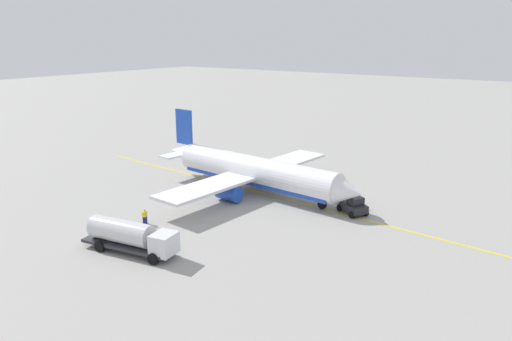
{
  "coord_description": "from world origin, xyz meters",
  "views": [
    {
      "loc": [
        36.07,
        -51.03,
        20.41
      ],
      "look_at": [
        0.0,
        0.0,
        3.0
      ],
      "focal_mm": 34.03,
      "sensor_mm": 36.0,
      "label": 1
    }
  ],
  "objects": [
    {
      "name": "airplane",
      "position": [
        -0.47,
        0.04,
        2.75
      ],
      "size": [
        33.04,
        30.73,
        9.87
      ],
      "color": "white",
      "rests_on": "ground"
    },
    {
      "name": "taxi_line_marking",
      "position": [
        0.0,
        0.0,
        0.01
      ],
      "size": [
        63.92,
        5.3,
        0.01
      ],
      "primitive_type": "cube",
      "rotation": [
        0.0,
        0.0,
        -0.08
      ],
      "color": "yellow",
      "rests_on": "ground"
    },
    {
      "name": "refueling_worker",
      "position": [
        -3.53,
        -16.63,
        0.82
      ],
      "size": [
        0.5,
        0.6,
        1.71
      ],
      "color": "navy",
      "rests_on": "ground"
    },
    {
      "name": "fuel_tanker",
      "position": [
        0.99,
        -22.53,
        1.72
      ],
      "size": [
        10.48,
        4.23,
        3.15
      ],
      "color": "#2D2D33",
      "rests_on": "ground"
    },
    {
      "name": "pushback_tug",
      "position": [
        14.25,
        -0.2,
        1.01
      ],
      "size": [
        4.12,
        3.73,
        2.2
      ],
      "color": "#232328",
      "rests_on": "ground"
    },
    {
      "name": "safety_cone_nose",
      "position": [
        14.92,
        2.02,
        0.37
      ],
      "size": [
        0.67,
        0.67,
        0.75
      ],
      "primitive_type": "cone",
      "color": "#F2590F",
      "rests_on": "ground"
    },
    {
      "name": "ground_plane",
      "position": [
        0.0,
        0.0,
        0.0
      ],
      "size": [
        400.0,
        400.0,
        0.0
      ],
      "primitive_type": "plane",
      "color": "#9E9B96"
    }
  ]
}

